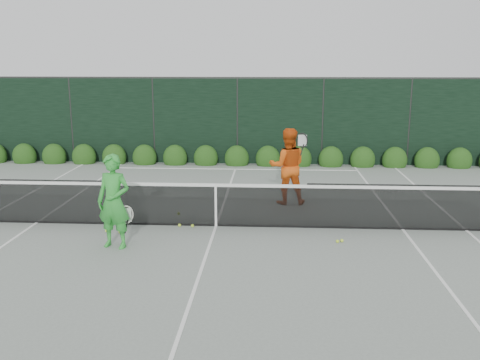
{
  "coord_description": "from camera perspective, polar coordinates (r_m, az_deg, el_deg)",
  "views": [
    {
      "loc": [
        1.21,
        -11.38,
        3.63
      ],
      "look_at": [
        0.52,
        0.3,
        1.0
      ],
      "focal_mm": 40.0,
      "sensor_mm": 36.0,
      "label": 1
    }
  ],
  "objects": [
    {
      "name": "court_lines",
      "position": [
        12.01,
        -2.57,
        -4.92
      ],
      "size": [
        11.03,
        23.83,
        0.01
      ],
      "color": "white",
      "rests_on": "ground"
    },
    {
      "name": "windscreen_fence",
      "position": [
        9.01,
        -4.44,
        -0.96
      ],
      "size": [
        32.0,
        21.07,
        3.06
      ],
      "color": "black",
      "rests_on": "ground"
    },
    {
      "name": "tennis_net",
      "position": [
        11.86,
        -2.71,
        -2.49
      ],
      "size": [
        12.9,
        0.1,
        1.07
      ],
      "color": "black",
      "rests_on": "ground"
    },
    {
      "name": "ground",
      "position": [
        12.01,
        -2.57,
        -4.94
      ],
      "size": [
        80.0,
        80.0,
        0.0
      ],
      "primitive_type": "plane",
      "color": "gray",
      "rests_on": "ground"
    },
    {
      "name": "tennis_balls",
      "position": [
        11.7,
        -3.72,
        -5.27
      ],
      "size": [
        5.06,
        1.88,
        0.07
      ],
      "color": "#CBEC34",
      "rests_on": "ground"
    },
    {
      "name": "player_man",
      "position": [
        13.72,
        5.1,
        1.48
      ],
      "size": [
        0.99,
        0.8,
        1.96
      ],
      "rotation": [
        0.0,
        0.0,
        3.2
      ],
      "color": "#DB5312",
      "rests_on": "ground"
    },
    {
      "name": "hedge_row",
      "position": [
        18.88,
        -0.35,
        2.31
      ],
      "size": [
        31.66,
        0.65,
        0.94
      ],
      "color": "#18370F",
      "rests_on": "ground"
    },
    {
      "name": "player_woman",
      "position": [
        10.73,
        -13.31,
        -2.25
      ],
      "size": [
        0.76,
        0.58,
        1.87
      ],
      "rotation": [
        0.0,
        0.0,
        -0.22
      ],
      "color": "green",
      "rests_on": "ground"
    }
  ]
}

